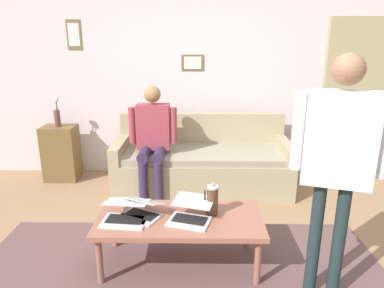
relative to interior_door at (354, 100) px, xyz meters
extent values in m
plane|color=#927051|center=(2.04, 2.11, -1.02)|extent=(7.68, 7.68, 0.00)
cube|color=brown|center=(2.18, 2.16, -1.02)|extent=(3.28, 1.48, 0.01)
cube|color=silver|center=(2.04, -0.09, 0.33)|extent=(7.04, 0.10, 2.70)
cube|color=brown|center=(3.61, -0.04, 0.81)|extent=(0.18, 0.02, 0.37)
cube|color=silver|center=(3.61, -0.03, 0.81)|extent=(0.14, 0.00, 0.28)
cube|color=brown|center=(2.10, -0.04, 0.47)|extent=(0.29, 0.02, 0.20)
cube|color=#EAE7C2|center=(2.10, -0.03, 0.47)|extent=(0.22, 0.00, 0.15)
cube|color=tan|center=(0.00, 0.00, 0.00)|extent=(0.82, 0.05, 2.05)
sphere|color=tan|center=(0.31, 0.04, 0.00)|extent=(0.06, 0.06, 0.06)
cube|color=tan|center=(1.98, 0.54, -0.81)|extent=(2.08, 0.85, 0.42)
cube|color=gray|center=(1.98, 0.56, -0.56)|extent=(1.84, 0.77, 0.08)
cube|color=tan|center=(1.98, 0.19, -0.37)|extent=(2.08, 0.14, 0.46)
cube|color=tan|center=(1.00, 0.54, -0.50)|extent=(0.12, 0.85, 0.20)
cube|color=tan|center=(2.96, 0.54, -0.50)|extent=(0.12, 0.85, 0.20)
cube|color=#925948|center=(2.18, 2.06, -0.62)|extent=(1.30, 0.61, 0.04)
cylinder|color=#8A5846|center=(1.60, 2.30, -0.83)|extent=(0.05, 0.05, 0.39)
cylinder|color=#895652|center=(2.77, 2.30, -0.83)|extent=(0.05, 0.05, 0.39)
cylinder|color=#8B5D52|center=(1.60, 1.82, -0.83)|extent=(0.05, 0.05, 0.39)
cylinder|color=#9A4F51|center=(2.77, 1.82, -0.83)|extent=(0.05, 0.05, 0.39)
cube|color=silver|center=(2.60, 2.14, -0.59)|extent=(0.36, 0.27, 0.01)
cube|color=black|center=(2.60, 2.12, -0.59)|extent=(0.29, 0.17, 0.00)
cube|color=silver|center=(2.59, 2.05, -0.48)|extent=(0.35, 0.25, 0.05)
cube|color=silver|center=(2.59, 2.05, -0.48)|extent=(0.32, 0.23, 0.04)
cube|color=silver|center=(2.11, 2.14, -0.59)|extent=(0.36, 0.31, 0.01)
cube|color=black|center=(2.10, 2.12, -0.59)|extent=(0.29, 0.21, 0.00)
cube|color=silver|center=(2.07, 2.01, -0.48)|extent=(0.36, 0.30, 0.03)
cube|color=white|center=(2.07, 2.02, -0.48)|extent=(0.32, 0.27, 0.02)
cube|color=silver|center=(2.49, 2.06, -0.59)|extent=(0.37, 0.33, 0.01)
cube|color=black|center=(2.48, 2.04, -0.59)|extent=(0.29, 0.23, 0.00)
cube|color=silver|center=(2.46, 2.00, -0.49)|extent=(0.36, 0.31, 0.08)
cube|color=#1E2A29|center=(2.46, 2.00, -0.49)|extent=(0.32, 0.28, 0.07)
cylinder|color=#4C3323|center=(1.92, 2.01, -0.49)|extent=(0.09, 0.09, 0.23)
cylinder|color=#B7B7BC|center=(1.92, 2.01, -0.37)|extent=(0.09, 0.09, 0.02)
sphere|color=#B2B2B7|center=(1.92, 2.01, -0.34)|extent=(0.03, 0.03, 0.03)
cube|color=black|center=(1.98, 2.01, -0.48)|extent=(0.01, 0.01, 0.16)
cube|color=brown|center=(3.82, 0.26, -0.67)|extent=(0.42, 0.32, 0.72)
cylinder|color=brown|center=(3.82, 0.26, -0.20)|extent=(0.07, 0.07, 0.21)
cylinder|color=#3D7038|center=(3.80, 0.27, -0.02)|extent=(0.01, 0.02, 0.15)
sphere|color=silver|center=(3.80, 0.27, 0.05)|extent=(0.04, 0.04, 0.04)
cylinder|color=#3D7038|center=(3.81, 0.27, -0.03)|extent=(0.01, 0.01, 0.13)
sphere|color=silver|center=(3.80, 0.28, 0.03)|extent=(0.05, 0.05, 0.05)
cylinder|color=#3D7038|center=(3.82, 0.25, -0.04)|extent=(0.02, 0.01, 0.12)
sphere|color=#D9496A|center=(3.82, 0.24, 0.02)|extent=(0.05, 0.05, 0.05)
cylinder|color=#3D7038|center=(3.80, 0.27, -0.03)|extent=(0.01, 0.01, 0.13)
sphere|color=silver|center=(3.80, 0.27, 0.03)|extent=(0.05, 0.05, 0.05)
cylinder|color=#3D7038|center=(3.81, 0.25, -0.03)|extent=(0.02, 0.01, 0.14)
sphere|color=gold|center=(3.80, 0.24, 0.04)|extent=(0.03, 0.03, 0.03)
cylinder|color=#1D2B2E|center=(1.07, 2.40, -0.60)|extent=(0.09, 0.09, 0.86)
cylinder|color=#1D2B2E|center=(1.22, 2.36, -0.60)|extent=(0.09, 0.09, 0.86)
cube|color=silver|center=(1.15, 2.38, 0.14)|extent=(0.47, 0.31, 0.61)
cylinder|color=silver|center=(1.39, 2.31, 0.17)|extent=(0.10, 0.10, 0.52)
sphere|color=#90644A|center=(1.15, 2.38, 0.57)|extent=(0.20, 0.20, 0.20)
cylinder|color=#322643|center=(2.46, 1.00, -0.77)|extent=(0.10, 0.10, 0.50)
cylinder|color=#322643|center=(2.63, 1.00, -0.77)|extent=(0.10, 0.10, 0.50)
cylinder|color=#322643|center=(2.46, 0.82, -0.47)|extent=(0.12, 0.40, 0.12)
cylinder|color=#322643|center=(2.63, 0.82, -0.47)|extent=(0.12, 0.40, 0.12)
cube|color=#973845|center=(2.55, 0.64, -0.21)|extent=(0.37, 0.20, 0.52)
cylinder|color=#973845|center=(2.31, 0.69, -0.19)|extent=(0.08, 0.08, 0.42)
cylinder|color=#973845|center=(2.79, 0.69, -0.19)|extent=(0.08, 0.08, 0.42)
sphere|color=olive|center=(2.55, 0.64, 0.16)|extent=(0.19, 0.19, 0.19)
camera|label=1|loc=(2.05, 4.47, 0.72)|focal=31.98mm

